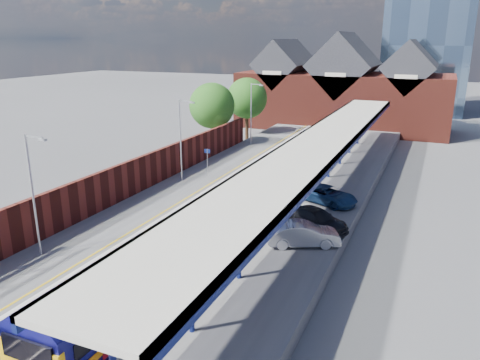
# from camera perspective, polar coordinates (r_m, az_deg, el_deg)

# --- Properties ---
(ground) EXTENTS (240.00, 240.00, 0.00)m
(ground) POSITION_cam_1_polar(r_m,az_deg,el_deg) (45.85, 5.09, 0.53)
(ground) COLOR #5B5B5E
(ground) RESTS_ON ground
(ballast_bed) EXTENTS (6.00, 76.00, 0.06)m
(ballast_bed) POSITION_cam_1_polar(r_m,az_deg,el_deg) (36.93, 0.17, -3.43)
(ballast_bed) COLOR #473D33
(ballast_bed) RESTS_ON ground
(rails) EXTENTS (4.51, 76.00, 0.14)m
(rails) POSITION_cam_1_polar(r_m,az_deg,el_deg) (36.90, 0.17, -3.30)
(rails) COLOR slate
(rails) RESTS_ON ground
(left_platform) EXTENTS (5.00, 76.00, 1.00)m
(left_platform) POSITION_cam_1_polar(r_m,az_deg,el_deg) (39.15, -7.25, -1.65)
(left_platform) COLOR #565659
(left_platform) RESTS_ON ground
(right_platform) EXTENTS (6.00, 76.00, 1.00)m
(right_platform) POSITION_cam_1_polar(r_m,az_deg,el_deg) (35.00, 9.26, -4.02)
(right_platform) COLOR #565659
(right_platform) RESTS_ON ground
(coping_left) EXTENTS (0.30, 76.00, 0.05)m
(coping_left) POSITION_cam_1_polar(r_m,az_deg,el_deg) (37.89, -4.21, -1.36)
(coping_left) COLOR silver
(coping_left) RESTS_ON left_platform
(coping_right) EXTENTS (0.30, 76.00, 0.05)m
(coping_right) POSITION_cam_1_polar(r_m,az_deg,el_deg) (35.55, 4.85, -2.61)
(coping_right) COLOR silver
(coping_right) RESTS_ON right_platform
(yellow_line) EXTENTS (0.14, 76.00, 0.01)m
(yellow_line) POSITION_cam_1_polar(r_m,az_deg,el_deg) (38.16, -5.01, -1.27)
(yellow_line) COLOR yellow
(yellow_line) RESTS_ON left_platform
(train) EXTENTS (2.87, 65.90, 3.45)m
(train) POSITION_cam_1_polar(r_m,az_deg,el_deg) (45.44, 7.20, 3.09)
(train) COLOR #0C0C58
(train) RESTS_ON ground
(canopy) EXTENTS (4.50, 52.00, 4.48)m
(canopy) POSITION_cam_1_polar(r_m,az_deg,el_deg) (35.58, 9.60, 4.31)
(canopy) COLOR navy
(canopy) RESTS_ON right_platform
(lamp_post_b) EXTENTS (1.48, 0.18, 7.00)m
(lamp_post_b) POSITION_cam_1_polar(r_m,az_deg,el_deg) (27.92, -23.83, -0.95)
(lamp_post_b) COLOR #A5A8AA
(lamp_post_b) RESTS_ON left_platform
(lamp_post_c) EXTENTS (1.48, 0.18, 7.00)m
(lamp_post_c) POSITION_cam_1_polar(r_m,az_deg,el_deg) (40.08, -7.11, 5.44)
(lamp_post_c) COLOR #A5A8AA
(lamp_post_c) RESTS_ON left_platform
(lamp_post_d) EXTENTS (1.48, 0.18, 7.00)m
(lamp_post_d) POSITION_cam_1_polar(r_m,az_deg,el_deg) (54.28, 1.49, 8.55)
(lamp_post_d) COLOR #A5A8AA
(lamp_post_d) RESTS_ON left_platform
(platform_sign) EXTENTS (0.55, 0.08, 2.50)m
(platform_sign) POSITION_cam_1_polar(r_m,az_deg,el_deg) (41.65, -3.99, 2.72)
(platform_sign) COLOR #A5A8AA
(platform_sign) RESTS_ON left_platform
(brick_wall) EXTENTS (0.35, 50.00, 3.86)m
(brick_wall) POSITION_cam_1_polar(r_m,az_deg,el_deg) (34.99, -16.42, -1.12)
(brick_wall) COLOR maroon
(brick_wall) RESTS_ON left_platform
(station_building) EXTENTS (30.00, 12.12, 13.78)m
(station_building) POSITION_cam_1_polar(r_m,az_deg,el_deg) (71.55, 12.45, 10.55)
(station_building) COLOR maroon
(station_building) RESTS_ON ground
(tree_near) EXTENTS (5.20, 5.20, 8.10)m
(tree_near) POSITION_cam_1_polar(r_m,az_deg,el_deg) (53.96, -3.33, 8.86)
(tree_near) COLOR #382314
(tree_near) RESTS_ON ground
(tree_far) EXTENTS (5.20, 5.20, 8.10)m
(tree_far) POSITION_cam_1_polar(r_m,az_deg,el_deg) (60.76, 0.95, 9.79)
(tree_far) COLOR #382314
(tree_far) RESTS_ON ground
(parked_car_silver) EXTENTS (4.55, 3.18, 1.42)m
(parked_car_silver) POSITION_cam_1_polar(r_m,az_deg,el_deg) (28.20, 7.71, -6.55)
(parked_car_silver) COLOR #B5B6BB
(parked_car_silver) RESTS_ON right_platform
(parked_car_dark) EXTENTS (4.84, 3.48, 1.30)m
(parked_car_dark) POSITION_cam_1_polar(r_m,az_deg,el_deg) (30.76, 9.29, -4.71)
(parked_car_dark) COLOR black
(parked_car_dark) RESTS_ON right_platform
(parked_car_blue) EXTENTS (5.11, 3.80, 1.29)m
(parked_car_blue) POSITION_cam_1_polar(r_m,az_deg,el_deg) (35.57, 10.60, -1.78)
(parked_car_blue) COLOR navy
(parked_car_blue) RESTS_ON right_platform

